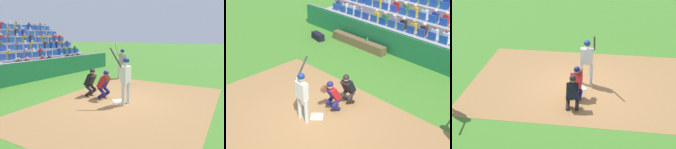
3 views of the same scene
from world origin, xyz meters
The scene contains 8 objects.
ground_plane centered at (0.00, 0.00, 0.00)m, with size 160.00×160.00×0.00m, color #427C28.
infield_dirt_patch centered at (0.00, 0.50, 0.00)m, with size 8.81×6.10×0.01m, color #9D7042.
home_plate_marker centered at (0.00, 0.00, 0.02)m, with size 0.44×0.44×0.02m, color white.
batter_at_plate centered at (0.21, 0.45, 1.17)m, with size 0.60×0.68×2.23m.
catcher_crouching centered at (-0.04, -0.70, 0.70)m, with size 0.49×0.71×1.26m.
home_plate_umpire centered at (-0.07, -1.45, 0.69)m, with size 0.49×0.51×1.28m.
dugout_wall centered at (0.00, -6.33, 0.60)m, with size 16.82×0.24×1.26m.
on_deck_batter centered at (-4.42, -2.29, 1.17)m, with size 0.46×0.97×2.28m.
Camera 1 is at (7.29, 4.24, 2.63)m, focal length 34.02 mm.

